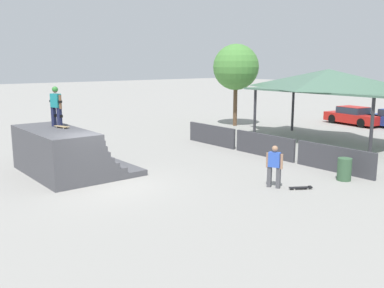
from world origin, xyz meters
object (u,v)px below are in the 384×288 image
at_px(skateboard_on_deck, 62,127).
at_px(trash_bin, 344,169).
at_px(bystander_walking, 274,164).
at_px(tree_far_back, 236,67).
at_px(parked_car_red, 354,116).
at_px(skater_on_deck, 56,104).
at_px(skateboard_on_ground, 301,187).

xyz_separation_m(skateboard_on_deck, trash_bin, (7.68, 7.74, -1.44)).
bearing_deg(bystander_walking, skateboard_on_deck, 13.85).
distance_m(bystander_walking, tree_far_back, 15.51).
distance_m(skateboard_on_deck, parked_car_red, 21.50).
xyz_separation_m(skater_on_deck, parked_car_red, (0.31, 21.46, -2.14)).
distance_m(tree_far_back, trash_bin, 14.93).
height_order(skateboard_on_ground, parked_car_red, parked_car_red).
height_order(skater_on_deck, parked_car_red, skater_on_deck).
bearing_deg(parked_car_red, tree_far_back, -117.01).
distance_m(tree_far_back, parked_car_red, 9.18).
relative_size(bystander_walking, skateboard_on_ground, 1.90).
bearing_deg(parked_car_red, skateboard_on_deck, -81.03).
distance_m(skateboard_on_deck, tree_far_back, 15.56).
height_order(skateboard_on_ground, trash_bin, trash_bin).
bearing_deg(bystander_walking, skater_on_deck, 11.92).
relative_size(skateboard_on_ground, parked_car_red, 0.18).
relative_size(skater_on_deck, skateboard_on_ground, 2.03).
height_order(skater_on_deck, tree_far_back, tree_far_back).
xyz_separation_m(skater_on_deck, bystander_walking, (7.15, 4.95, -1.90)).
bearing_deg(trash_bin, skateboard_on_deck, -134.78).
bearing_deg(trash_bin, skater_on_deck, -136.56).
xyz_separation_m(skateboard_on_deck, skateboard_on_ground, (7.39, 5.56, -1.81)).
relative_size(skater_on_deck, bystander_walking, 1.07).
xyz_separation_m(skater_on_deck, skateboard_on_ground, (7.89, 5.56, -2.68)).
relative_size(skateboard_on_deck, bystander_walking, 0.54).
xyz_separation_m(skateboard_on_deck, bystander_walking, (6.65, 4.95, -1.03)).
bearing_deg(skater_on_deck, skateboard_on_deck, -18.74).
bearing_deg(skateboard_on_deck, skateboard_on_ground, 25.53).
distance_m(skateboard_on_deck, skateboard_on_ground, 9.43).
relative_size(trash_bin, parked_car_red, 0.20).
relative_size(tree_far_back, trash_bin, 6.61).
distance_m(skateboard_on_ground, trash_bin, 2.23).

